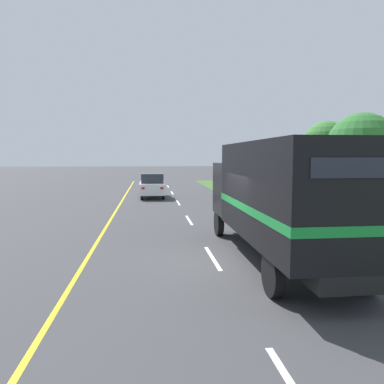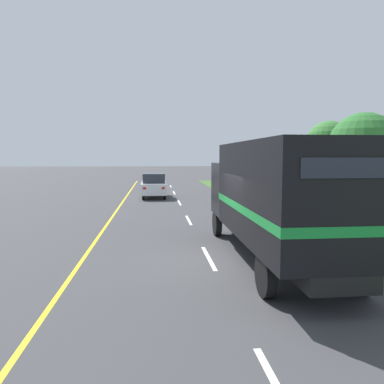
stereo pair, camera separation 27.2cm
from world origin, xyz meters
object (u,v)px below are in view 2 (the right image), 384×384
at_px(lead_car_white, 154,185).
at_px(roadside_tree_near, 363,147).
at_px(horse_trailer_truck, 277,196).
at_px(highway_sign, 353,184).
at_px(roadside_tree_mid, 329,144).

bearing_deg(lead_car_white, roadside_tree_near, -28.79).
xyz_separation_m(horse_trailer_truck, highway_sign, (4.94, 4.89, -0.08)).
distance_m(horse_trailer_truck, roadside_tree_mid, 19.70).
height_order(lead_car_white, roadside_tree_near, roadside_tree_near).
xyz_separation_m(horse_trailer_truck, roadside_tree_mid, (9.65, 17.06, 1.99)).
bearing_deg(horse_trailer_truck, lead_car_white, 101.57).
relative_size(horse_trailer_truck, highway_sign, 2.85).
height_order(lead_car_white, highway_sign, highway_sign).
xyz_separation_m(lead_car_white, roadside_tree_mid, (13.13, 0.04, 3.00)).
relative_size(highway_sign, roadside_tree_near, 0.54).
bearing_deg(lead_car_white, horse_trailer_truck, -78.43).
bearing_deg(roadside_tree_mid, lead_car_white, -179.81).
height_order(highway_sign, roadside_tree_mid, roadside_tree_mid).
xyz_separation_m(highway_sign, roadside_tree_mid, (4.71, 12.16, 2.07)).
distance_m(lead_car_white, roadside_tree_near, 13.95).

